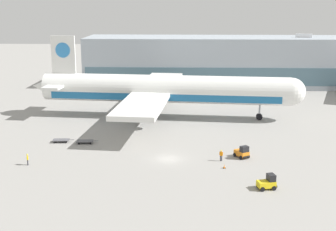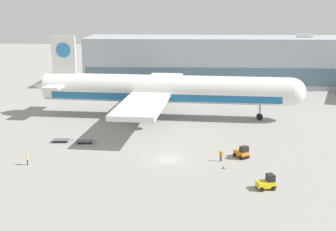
% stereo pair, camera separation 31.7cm
% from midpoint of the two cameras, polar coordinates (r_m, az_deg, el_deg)
% --- Properties ---
extents(ground_plane, '(400.00, 400.00, 0.00)m').
position_cam_midpoint_polar(ground_plane, '(73.49, -0.10, -5.32)').
color(ground_plane, gray).
extents(terminal_building, '(90.00, 18.20, 14.00)m').
position_cam_midpoint_polar(terminal_building, '(138.90, 8.83, 6.55)').
color(terminal_building, '#9EA8B2').
rests_on(terminal_building, ground_plane).
extents(airplane_main, '(58.07, 48.50, 17.00)m').
position_cam_midpoint_polar(airplane_main, '(98.63, -0.90, 3.13)').
color(airplane_main, white).
rests_on(airplane_main, ground_plane).
extents(baggage_tug_foreground, '(2.55, 2.82, 2.00)m').
position_cam_midpoint_polar(baggage_tug_foreground, '(74.73, 8.93, -4.46)').
color(baggage_tug_foreground, orange).
rests_on(baggage_tug_foreground, ground_plane).
extents(baggage_tug_mid, '(2.72, 2.16, 2.00)m').
position_cam_midpoint_polar(baggage_tug_mid, '(63.29, 11.90, -8.00)').
color(baggage_tug_mid, yellow).
rests_on(baggage_tug_mid, ground_plane).
extents(baggage_dolly_lead, '(3.75, 1.71, 0.48)m').
position_cam_midpoint_polar(baggage_dolly_lead, '(84.06, -13.01, -2.93)').
color(baggage_dolly_lead, '#56565B').
rests_on(baggage_dolly_lead, ground_plane).
extents(baggage_dolly_second, '(3.75, 1.71, 0.48)m').
position_cam_midpoint_polar(baggage_dolly_second, '(82.58, -10.19, -3.09)').
color(baggage_dolly_second, '#56565B').
rests_on(baggage_dolly_second, ground_plane).
extents(ground_crew_near, '(0.54, 0.34, 1.75)m').
position_cam_midpoint_polar(ground_crew_near, '(72.73, 6.37, -4.75)').
color(ground_crew_near, black).
rests_on(ground_crew_near, ground_plane).
extents(ground_crew_far, '(0.34, 0.54, 1.75)m').
position_cam_midpoint_polar(ground_crew_far, '(73.69, -16.88, -5.04)').
color(ground_crew_far, black).
rests_on(ground_crew_far, ground_plane).
extents(traffic_cone_near, '(0.40, 0.40, 0.59)m').
position_cam_midpoint_polar(traffic_cone_near, '(69.94, 6.75, -6.18)').
color(traffic_cone_near, black).
rests_on(traffic_cone_near, ground_plane).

